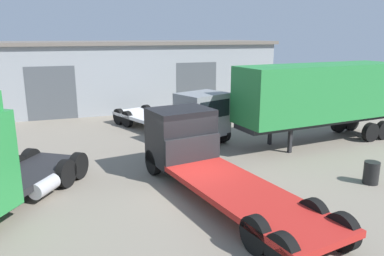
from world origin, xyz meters
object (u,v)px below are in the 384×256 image
oil_drum (371,173)px  flatbed_truck_grey (186,116)px  flatbed_truck_black (199,153)px  container_trailer_green (320,94)px

oil_drum → flatbed_truck_grey: bearing=119.1°
flatbed_truck_black → flatbed_truck_grey: (1.61, 6.40, -0.00)m
container_trailer_green → flatbed_truck_grey: size_ratio=1.09×
flatbed_truck_black → flatbed_truck_grey: flatbed_truck_black is taller
oil_drum → container_trailer_green: bearing=73.3°
flatbed_truck_grey → oil_drum: bearing=7.7°
flatbed_truck_black → container_trailer_green: bearing=-77.1°
flatbed_truck_black → oil_drum: 6.73m
container_trailer_green → flatbed_truck_black: 8.77m
container_trailer_green → flatbed_truck_black: size_ratio=1.04×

